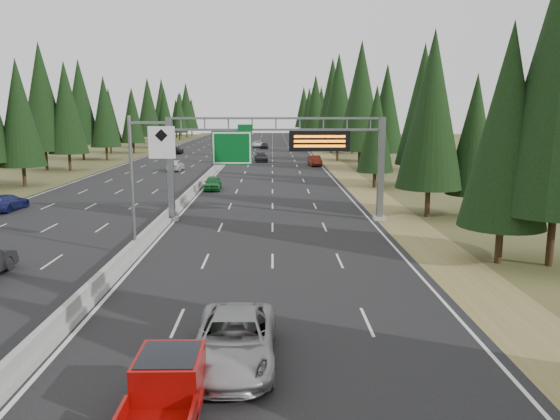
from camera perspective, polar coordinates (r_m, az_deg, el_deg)
The scene contains 18 objects.
road at distance 86.70m, azimuth -6.10°, elevation 4.73°, with size 32.00×260.00×0.08m, color black.
shoulder_right at distance 86.88m, azimuth 5.71°, elevation 4.74°, with size 3.60×260.00×0.06m, color olive.
shoulder_left at distance 90.11m, azimuth -17.48°, elevation 4.52°, with size 3.60×260.00×0.06m, color #3E411E.
median_barrier at distance 86.66m, azimuth -6.11°, elevation 4.98°, with size 0.70×260.00×0.85m.
sign_gantry at distance 40.94m, azimuth 0.48°, elevation 6.02°, with size 16.75×0.98×7.80m.
hov_sign_pole at distance 31.98m, azimuth -14.25°, elevation 3.54°, with size 2.80×0.50×8.00m.
tree_row_right at distance 78.30m, azimuth 9.52°, elevation 10.86°, with size 12.27×242.22×18.84m.
tree_row_left at distance 79.29m, azimuth -23.69°, elevation 10.06°, with size 11.96×238.36×18.10m.
silver_minivan at distance 18.48m, azimuth -4.78°, elevation -13.37°, with size 2.69×5.83×1.62m, color #A5A5A9.
red_pickup at distance 15.63m, azimuth -11.74°, elevation -17.68°, with size 1.86×5.20×1.69m.
car_ahead_green at distance 58.40m, azimuth -7.04°, elevation 2.82°, with size 1.74×4.33×1.47m, color #166227.
car_ahead_dkred at distance 84.13m, azimuth 3.66°, elevation 5.16°, with size 1.65×4.73×1.56m, color #5C190D.
car_ahead_dkgrey at distance 91.33m, azimuth -1.98°, elevation 5.54°, with size 2.01×4.95×1.44m, color black.
car_ahead_white at distance 128.41m, azimuth -2.42°, elevation 6.90°, with size 2.43×5.27×1.47m, color white.
car_ahead_far at distance 123.83m, azimuth -1.64°, elevation 6.76°, with size 1.64×4.08×1.39m, color black.
car_onc_blue at distance 51.23m, azimuth -26.64°, elevation 0.72°, with size 1.94×4.76×1.38m, color navy.
car_onc_white at distance 78.23m, azimuth -10.89°, elevation 4.63°, with size 1.88×4.66×1.59m, color silver.
car_onc_far at distance 110.64m, azimuth -10.77°, elevation 6.19°, with size 2.42×5.24×1.46m, color black.
Camera 1 is at (8.02, -5.93, 8.28)m, focal length 35.00 mm.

